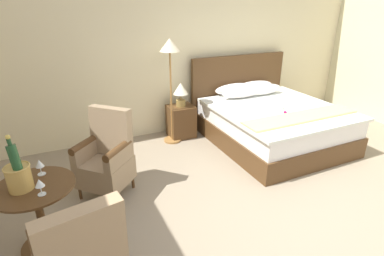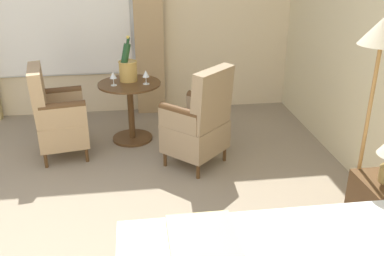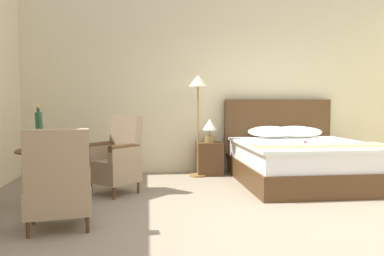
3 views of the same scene
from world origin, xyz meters
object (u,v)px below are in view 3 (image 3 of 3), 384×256
side_table_round (48,174)px  floor_lamp_brass (198,94)px  bedside_lamp (210,127)px  champagne_bucket (39,137)px  armchair_by_window (117,159)px  wine_glass_near_bucket (50,142)px  armchair_facing_bed (58,184)px  wine_glass_near_edge (57,138)px  bed (300,159)px  nightstand (210,158)px

side_table_round → floor_lamp_brass: bearing=41.0°
bedside_lamp → champagne_bucket: 2.86m
floor_lamp_brass → armchair_by_window: 1.81m
wine_glass_near_bucket → armchair_facing_bed: armchair_facing_bed is taller
side_table_round → champagne_bucket: bearing=-173.6°
floor_lamp_brass → champagne_bucket: (-2.01, -1.68, -0.52)m
wine_glass_near_edge → armchair_facing_bed: (0.22, -0.94, -0.34)m
bedside_lamp → bed: bearing=-31.5°
wine_glass_near_bucket → armchair_facing_bed: (0.22, -0.59, -0.34)m
wine_glass_near_bucket → armchair_by_window: size_ratio=0.14×
bed → armchair_by_window: size_ratio=2.06×
bed → side_table_round: bearing=-163.2°
armchair_by_window → armchair_facing_bed: 1.48m
bed → armchair_facing_bed: size_ratio=2.19×
nightstand → armchair_facing_bed: (-1.85, -2.55, 0.17)m
bedside_lamp → wine_glass_near_bucket: bedside_lamp is taller
bedside_lamp → side_table_round: (-2.14, -1.79, -0.40)m
bedside_lamp → wine_glass_near_edge: size_ratio=2.56×
side_table_round → wine_glass_near_bucket: size_ratio=4.68×
floor_lamp_brass → armchair_facing_bed: (-1.64, -2.43, -0.90)m
wine_glass_near_edge → floor_lamp_brass: bearing=38.7°
bedside_lamp → armchair_facing_bed: armchair_facing_bed is taller
champagne_bucket → armchair_facing_bed: 0.92m
bed → nightstand: bed is taller
nightstand → side_table_round: 2.79m
floor_lamp_brass → armchair_facing_bed: size_ratio=1.71×
nightstand → side_table_round: bearing=-140.1°
wine_glass_near_bucket → armchair_by_window: bearing=52.1°
wine_glass_near_bucket → armchair_facing_bed: size_ratio=0.15×
nightstand → armchair_by_window: armchair_by_window is taller
wine_glass_near_bucket → armchair_facing_bed: bearing=-69.9°
side_table_round → wine_glass_near_bucket: (0.07, -0.16, 0.39)m
bed → champagne_bucket: bed is taller
bedside_lamp → armchair_facing_bed: bearing=-126.0°
armchair_facing_bed → bed: bearing=29.9°
bed → side_table_round: size_ratio=3.09×
champagne_bucket → side_table_round: bearing=6.4°
nightstand → bed: bearing=-31.5°
bedside_lamp → floor_lamp_brass: floor_lamp_brass is taller
bedside_lamp → side_table_round: bearing=-140.1°
wine_glass_near_bucket → nightstand: bearing=43.3°
side_table_round → armchair_facing_bed: armchair_facing_bed is taller
champagne_bucket → armchair_facing_bed: champagne_bucket is taller
bed → bedside_lamp: size_ratio=5.38×
bed → floor_lamp_brass: size_ratio=1.28×
bed → wine_glass_near_edge: (-3.32, -0.84, 0.43)m
bed → nightstand: bearing=148.5°
bedside_lamp → wine_glass_near_edge: 2.62m
floor_lamp_brass → wine_glass_near_bucket: (-1.86, -1.84, -0.56)m
bedside_lamp → floor_lamp_brass: (-0.21, -0.11, 0.55)m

